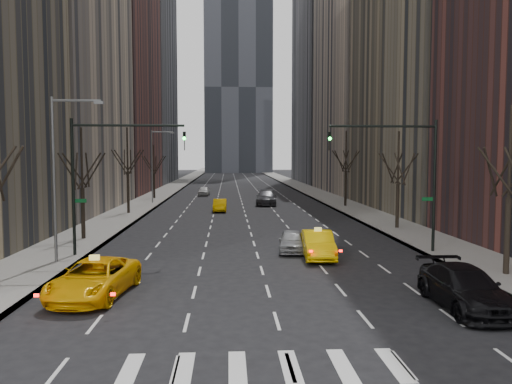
{
  "coord_description": "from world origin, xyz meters",
  "views": [
    {
      "loc": [
        -1.74,
        -17.62,
        5.97
      ],
      "look_at": [
        0.17,
        16.48,
        3.5
      ],
      "focal_mm": 35.0,
      "sensor_mm": 36.0,
      "label": 1
    }
  ],
  "objects": [
    {
      "name": "tree_lw_d",
      "position": [
        -12.0,
        52.0,
        3.56
      ],
      "size": [
        3.36,
        3.5,
        7.36
      ],
      "color": "black",
      "rests_on": "ground"
    },
    {
      "name": "parked_suv_black",
      "position": [
        7.5,
        1.09,
        0.81
      ],
      "size": [
        2.34,
        5.6,
        1.62
      ],
      "primitive_type": "imported",
      "rotation": [
        0.0,
        0.0,
        -0.01
      ],
      "color": "black",
      "rests_on": "ground"
    },
    {
      "name": "sidewalk_left",
      "position": [
        -12.25,
        70.0,
        0.07
      ],
      "size": [
        4.5,
        320.0,
        0.15
      ],
      "primitive_type": "cube",
      "color": "slate",
      "rests_on": "ground"
    },
    {
      "name": "tree_rw_c",
      "position": [
        12.0,
        40.0,
        4.04
      ],
      "size": [
        3.36,
        3.5,
        8.74
      ],
      "color": "black",
      "rests_on": "ground"
    },
    {
      "name": "bld_left_far",
      "position": [
        -21.5,
        66.0,
        22.0
      ],
      "size": [
        14.0,
        28.0,
        44.0
      ],
      "primitive_type": "cube",
      "color": "brown",
      "rests_on": "ground"
    },
    {
      "name": "tree_rw_b",
      "position": [
        12.0,
        22.0,
        3.72
      ],
      "size": [
        3.36,
        3.5,
        7.82
      ],
      "color": "black",
      "rests_on": "ground"
    },
    {
      "name": "far_taxi",
      "position": [
        -2.65,
        36.01,
        0.67
      ],
      "size": [
        1.46,
        4.07,
        1.34
      ],
      "primitive_type": "imported",
      "rotation": [
        0.0,
        0.0,
        -0.01
      ],
      "color": "#F6B505",
      "rests_on": "ground"
    },
    {
      "name": "traffic_mast_left",
      "position": [
        -9.11,
        12.0,
        5.49
      ],
      "size": [
        6.69,
        0.39,
        8.0
      ],
      "color": "black",
      "rests_on": "ground"
    },
    {
      "name": "streetlight_far",
      "position": [
        -10.84,
        45.0,
        5.62
      ],
      "size": [
        2.83,
        0.22,
        9.0
      ],
      "color": "slate",
      "rests_on": "ground"
    },
    {
      "name": "traffic_mast_right",
      "position": [
        9.11,
        12.0,
        5.49
      ],
      "size": [
        6.69,
        0.39,
        8.0
      ],
      "color": "black",
      "rests_on": "ground"
    },
    {
      "name": "sidewalk_right",
      "position": [
        12.25,
        70.0,
        0.07
      ],
      "size": [
        4.5,
        320.0,
        0.15
      ],
      "primitive_type": "cube",
      "color": "slate",
      "rests_on": "ground"
    },
    {
      "name": "silver_sedan_ahead",
      "position": [
        2.2,
        13.06,
        0.67
      ],
      "size": [
        2.02,
        4.07,
        1.33
      ],
      "primitive_type": "imported",
      "rotation": [
        0.0,
        0.0,
        -0.12
      ],
      "color": "gray",
      "rests_on": "ground"
    },
    {
      "name": "bld_right_deep",
      "position": [
        21.5,
        95.0,
        29.0
      ],
      "size": [
        14.0,
        30.0,
        58.0
      ],
      "primitive_type": "cube",
      "color": "#5E5E62",
      "rests_on": "ground"
    },
    {
      "name": "ground",
      "position": [
        0.0,
        0.0,
        0.0
      ],
      "size": [
        400.0,
        400.0,
        0.0
      ],
      "primitive_type": "plane",
      "color": "black",
      "rests_on": "ground"
    },
    {
      "name": "tree_rw_a",
      "position": [
        12.0,
        6.0,
        3.88
      ],
      "size": [
        3.36,
        3.5,
        8.28
      ],
      "color": "black",
      "rests_on": "ground"
    },
    {
      "name": "bld_right_far",
      "position": [
        21.5,
        64.0,
        25.0
      ],
      "size": [
        14.0,
        28.0,
        50.0
      ],
      "primitive_type": "cube",
      "color": "#BEA991",
      "rests_on": "ground"
    },
    {
      "name": "tower_far",
      "position": [
        2.0,
        170.0,
        60.0
      ],
      "size": [
        24.0,
        24.0,
        120.0
      ],
      "primitive_type": "cube",
      "color": "black",
      "rests_on": "ground"
    },
    {
      "name": "bld_left_deep",
      "position": [
        -21.5,
        96.0,
        30.0
      ],
      "size": [
        14.0,
        30.0,
        60.0
      ],
      "primitive_type": "cube",
      "color": "#5E5E62",
      "rests_on": "ground"
    },
    {
      "name": "taxi_suv",
      "position": [
        -7.43,
        3.52,
        0.79
      ],
      "size": [
        3.31,
        5.94,
        1.57
      ],
      "primitive_type": "imported",
      "rotation": [
        0.0,
        0.0,
        -0.13
      ],
      "color": "#FFBA05",
      "rests_on": "ground"
    },
    {
      "name": "tree_lw_c",
      "position": [
        -12.0,
        34.0,
        4.04
      ],
      "size": [
        3.36,
        3.5,
        8.74
      ],
      "color": "black",
      "rests_on": "ground"
    },
    {
      "name": "taxi_sedan",
      "position": [
        3.49,
        10.99,
        0.79
      ],
      "size": [
        1.97,
        4.9,
        1.58
      ],
      "primitive_type": "imported",
      "rotation": [
        0.0,
        0.0,
        -0.06
      ],
      "color": "#FFC905",
      "rests_on": "ground"
    },
    {
      "name": "far_suv_grey",
      "position": [
        2.92,
        43.06,
        0.88
      ],
      "size": [
        2.97,
        6.25,
        1.76
      ],
      "primitive_type": "imported",
      "rotation": [
        0.0,
        0.0,
        -0.08
      ],
      "color": "#313237",
      "rests_on": "ground"
    },
    {
      "name": "tree_lw_b",
      "position": [
        -12.0,
        18.0,
        3.72
      ],
      "size": [
        3.36,
        3.5,
        7.82
      ],
      "color": "black",
      "rests_on": "ground"
    },
    {
      "name": "far_car_white",
      "position": [
        -5.42,
        57.83,
        0.69
      ],
      "size": [
        1.81,
        4.1,
        1.37
      ],
      "primitive_type": "imported",
      "rotation": [
        0.0,
        0.0,
        -0.05
      ],
      "color": "#BCBCBC",
      "rests_on": "ground"
    },
    {
      "name": "streetlight_near",
      "position": [
        -10.84,
        10.0,
        5.62
      ],
      "size": [
        2.83,
        0.22,
        9.0
      ],
      "color": "slate",
      "rests_on": "ground"
    }
  ]
}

